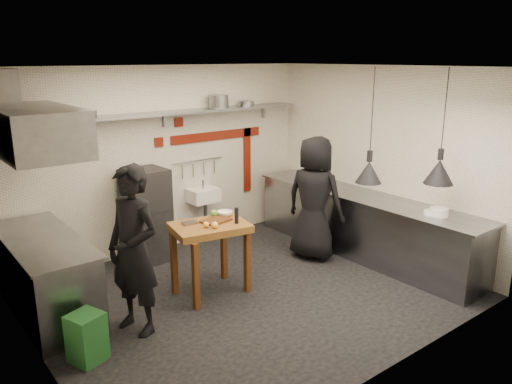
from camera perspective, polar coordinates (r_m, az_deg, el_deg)
floor at (r=6.50m, az=-0.79°, el=-11.45°), size 5.00×5.00×0.00m
ceiling at (r=5.81m, az=-0.89°, el=14.08°), size 5.00×5.00×0.00m
wall_back at (r=7.73m, az=-10.33°, el=3.67°), size 5.00×0.04×2.80m
wall_front at (r=4.58m, az=15.35°, el=-4.66°), size 5.00×0.04×2.80m
wall_left at (r=4.97m, az=-24.49°, el=-3.97°), size 0.04×4.20×2.80m
wall_right at (r=7.73m, az=14.09°, el=3.46°), size 0.04×4.20×2.80m
red_band_horiz at (r=8.15m, az=-4.43°, el=6.46°), size 1.70×0.02×0.14m
red_band_vert at (r=8.57m, az=-1.02°, el=3.68°), size 0.14×0.02×1.10m
red_tile_a at (r=7.75m, az=-8.81°, el=7.89°), size 0.14×0.02×0.14m
red_tile_b at (r=7.62m, az=-11.03°, el=5.61°), size 0.14×0.02×0.14m
back_shelf at (r=7.47m, az=-9.94°, el=8.88°), size 4.60×0.34×0.04m
shelf_bracket_left at (r=6.94m, az=-24.50°, el=6.45°), size 0.04×0.06×0.24m
shelf_bracket_mid at (r=7.61m, az=-10.45°, el=8.22°), size 0.04×0.06×0.24m
shelf_bracket_right at (r=8.65m, az=0.86°, el=9.28°), size 0.04×0.06×0.24m
pan_far_left at (r=6.98m, az=-18.72°, el=8.42°), size 0.26×0.26×0.09m
pan_mid_left at (r=6.93m, az=-19.81°, el=8.20°), size 0.33×0.33×0.07m
stock_pot at (r=7.91m, az=-4.27°, el=10.28°), size 0.38×0.38×0.20m
pan_right at (r=8.22m, az=-1.12°, el=10.09°), size 0.27×0.27×0.08m
oven_stand at (r=7.48m, az=-12.30°, el=-4.78°), size 0.62×0.57×0.80m
combi_oven at (r=7.26m, az=-12.59°, el=0.29°), size 0.61×0.58×0.58m
oven_door at (r=7.03m, az=-11.81°, el=-0.16°), size 0.52×0.06×0.46m
oven_glass at (r=7.02m, az=-12.07°, el=-0.20°), size 0.35×0.04×0.34m
hand_sink at (r=7.99m, az=-6.04°, el=-0.36°), size 0.46×0.34×0.22m
sink_tap at (r=7.94m, az=-6.07°, el=0.89°), size 0.03×0.03×0.14m
sink_drain at (r=8.09m, az=-5.80°, el=-3.43°), size 0.06×0.06×0.66m
utensil_rail at (r=7.98m, az=-6.68°, el=3.59°), size 0.90×0.02×0.02m
counter_right at (r=7.72m, az=12.02°, el=-3.76°), size 0.70×3.80×0.90m
counter_right_top at (r=7.58m, az=12.22°, el=-0.43°), size 0.76×3.90×0.03m
plate_stack at (r=6.84m, az=20.20°, el=-2.14°), size 0.26×0.26×0.11m
small_bowl_right at (r=6.87m, az=19.49°, el=-2.25°), size 0.21×0.21×0.05m
counter_left at (r=6.33m, az=-22.83°, el=-8.97°), size 0.70×1.90×0.90m
counter_left_top at (r=6.17m, az=-23.27°, el=-5.01°), size 0.76×2.00×0.03m
extractor_hood at (r=5.89m, az=-24.06°, el=6.44°), size 0.78×1.60×0.50m
hood_duct at (r=5.80m, az=-26.90°, el=10.00°), size 0.28×0.28×0.50m
green_bin at (r=5.37m, az=-18.78°, el=-15.47°), size 0.38×0.38×0.50m
prep_table at (r=6.35m, az=-5.20°, el=-7.59°), size 1.02×0.80×0.92m
cutting_board at (r=6.27m, az=-4.59°, el=-3.27°), size 0.40×0.32×0.02m
pepper_mill at (r=6.16m, az=-2.24°, el=-2.71°), size 0.06×0.06×0.20m
lemon_a at (r=6.05m, az=-5.72°, el=-3.73°), size 0.09×0.09×0.07m
lemon_b at (r=6.02m, az=-4.74°, el=-3.80°), size 0.09×0.09×0.08m
veg_ball at (r=6.43m, az=-4.83°, el=-2.44°), size 0.11×0.11×0.10m
steel_tray at (r=6.21m, az=-7.58°, el=-3.52°), size 0.19×0.13×0.03m
bowl at (r=6.48m, az=-3.57°, el=-2.46°), size 0.22×0.22×0.06m
heat_lamp_near at (r=6.38m, az=13.07°, el=7.31°), size 0.40×0.40×1.44m
heat_lamp_far at (r=6.54m, az=20.64°, el=6.96°), size 0.46×0.46×1.43m
chef_left at (r=5.47m, az=-13.83°, el=-6.53°), size 0.64×0.78×1.86m
chef_right at (r=7.34m, az=6.70°, el=-0.72°), size 0.83×1.03×1.83m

